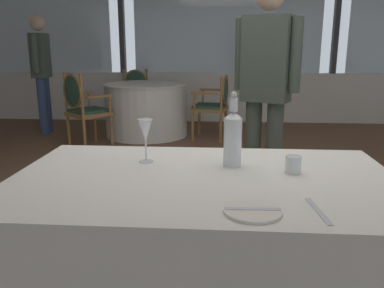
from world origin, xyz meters
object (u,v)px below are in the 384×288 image
at_px(diner_person_1, 41,68).
at_px(dining_chair_1_1, 82,104).
at_px(side_plate, 253,211).
at_px(water_tumbler, 293,164).
at_px(water_bottle, 233,137).
at_px(dining_chair_1_2, 215,102).
at_px(dining_chair_1_0, 137,91).
at_px(diner_person_0, 266,82).
at_px(wine_glass, 145,132).

bearing_deg(diner_person_1, dining_chair_1_1, 130.38).
distance_m(side_plate, water_tumbler, 0.47).
xyz_separation_m(side_plate, water_bottle, (-0.05, 0.51, 0.13)).
height_order(dining_chair_1_1, dining_chair_1_2, dining_chair_1_1).
distance_m(side_plate, dining_chair_1_0, 5.70).
bearing_deg(side_plate, dining_chair_1_0, 105.80).
height_order(side_plate, dining_chair_1_2, dining_chair_1_2).
height_order(diner_person_0, diner_person_1, diner_person_0).
distance_m(dining_chair_1_0, diner_person_1, 1.61).
xyz_separation_m(dining_chair_1_0, diner_person_1, (-1.20, -0.97, 0.44)).
bearing_deg(dining_chair_1_1, diner_person_1, 87.57).
relative_size(side_plate, diner_person_0, 0.11).
bearing_deg(diner_person_0, dining_chair_1_2, 35.60).
bearing_deg(dining_chair_1_2, water_bottle, 102.28).
bearing_deg(water_bottle, diner_person_0, 78.19).
xyz_separation_m(dining_chair_1_0, dining_chair_1_2, (1.37, -1.17, -0.01)).
xyz_separation_m(water_bottle, diner_person_1, (-2.70, 4.00, 0.09)).
bearing_deg(dining_chair_1_2, wine_glass, 96.30).
bearing_deg(wine_glass, dining_chair_1_0, 102.58).
xyz_separation_m(wine_glass, diner_person_0, (0.69, 1.39, 0.11)).
bearing_deg(water_bottle, diner_person_1, 124.07).
relative_size(dining_chair_1_0, diner_person_1, 0.53).
relative_size(water_tumbler, diner_person_0, 0.04).
height_order(water_tumbler, dining_chair_1_2, dining_chair_1_2).
height_order(water_tumbler, diner_person_0, diner_person_0).
bearing_deg(water_bottle, dining_chair_1_1, 119.85).
xyz_separation_m(side_plate, diner_person_0, (0.24, 1.93, 0.25)).
distance_m(dining_chair_1_0, diner_person_0, 4.01).
bearing_deg(diner_person_0, side_plate, -161.68).
relative_size(side_plate, wine_glass, 0.95).
height_order(water_bottle, water_tumbler, water_bottle).
relative_size(diner_person_0, diner_person_1, 1.02).
height_order(dining_chair_1_0, dining_chair_1_2, dining_chair_1_0).
height_order(water_bottle, diner_person_1, diner_person_1).
bearing_deg(water_tumbler, wine_glass, 169.87).
distance_m(dining_chair_1_2, diner_person_0, 2.47).
distance_m(wine_glass, dining_chair_1_0, 5.07).
height_order(wine_glass, diner_person_0, diner_person_0).
bearing_deg(dining_chair_1_0, water_tumbler, -0.52).
height_order(dining_chair_1_2, diner_person_0, diner_person_0).
distance_m(water_tumbler, dining_chair_1_2, 3.92).
relative_size(dining_chair_1_0, dining_chair_1_1, 0.94).
relative_size(wine_glass, water_tumbler, 2.73).
height_order(wine_glass, water_tumbler, wine_glass).
xyz_separation_m(wine_glass, water_tumbler, (0.65, -0.12, -0.10)).
xyz_separation_m(side_plate, dining_chair_1_1, (-1.88, 3.70, -0.20)).
distance_m(side_plate, diner_person_1, 5.29).
bearing_deg(water_tumbler, diner_person_0, 88.35).
distance_m(side_plate, dining_chair_1_1, 4.15).
bearing_deg(dining_chair_1_0, diner_person_1, -70.78).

